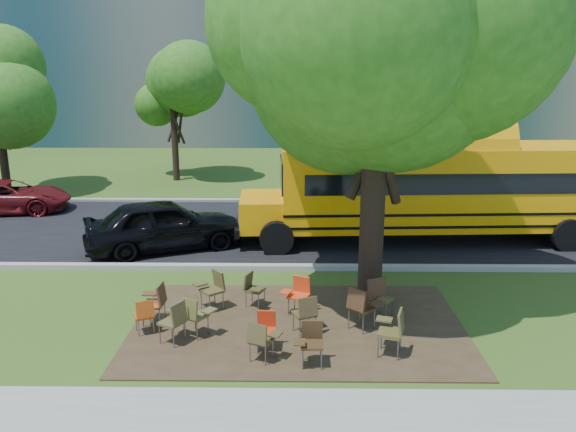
{
  "coord_description": "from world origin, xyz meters",
  "views": [
    {
      "loc": [
        0.93,
        -11.51,
        5.27
      ],
      "look_at": [
        0.74,
        3.17,
        1.48
      ],
      "focal_mm": 35.0,
      "sensor_mm": 36.0,
      "label": 1
    }
  ],
  "objects_px": {
    "chair_13": "(374,292)",
    "chair_14": "(298,292)",
    "chair_0": "(145,313)",
    "chair_11": "(307,311)",
    "chair_12": "(380,296)",
    "school_bus": "(456,186)",
    "chair_7": "(362,305)",
    "chair_9": "(213,286)",
    "main_tree": "(378,58)",
    "chair_3": "(265,327)",
    "chair_4": "(261,338)",
    "chair_2": "(175,318)",
    "chair_10": "(253,287)",
    "chair_1": "(195,313)",
    "black_car": "(164,225)",
    "chair_6": "(393,327)",
    "bg_car_red": "(8,197)",
    "chair_8": "(156,299)",
    "chair_5": "(311,339)"
  },
  "relations": [
    {
      "from": "chair_1",
      "to": "chair_2",
      "type": "bearing_deg",
      "value": -112.25
    },
    {
      "from": "chair_4",
      "to": "chair_3",
      "type": "bearing_deg",
      "value": 109.14
    },
    {
      "from": "chair_14",
      "to": "bg_car_red",
      "type": "distance_m",
      "value": 14.34
    },
    {
      "from": "chair_0",
      "to": "chair_11",
      "type": "distance_m",
      "value": 3.3
    },
    {
      "from": "school_bus",
      "to": "black_car",
      "type": "xyz_separation_m",
      "value": [
        -9.01,
        -1.13,
        -0.97
      ]
    },
    {
      "from": "chair_13",
      "to": "main_tree",
      "type": "bearing_deg",
      "value": 63.71
    },
    {
      "from": "chair_2",
      "to": "black_car",
      "type": "distance_m",
      "value": 6.25
    },
    {
      "from": "chair_3",
      "to": "chair_6",
      "type": "height_order",
      "value": "chair_6"
    },
    {
      "from": "chair_0",
      "to": "bg_car_red",
      "type": "relative_size",
      "value": 0.17
    },
    {
      "from": "chair_6",
      "to": "black_car",
      "type": "bearing_deg",
      "value": 59.44
    },
    {
      "from": "chair_1",
      "to": "chair_14",
      "type": "bearing_deg",
      "value": 60.77
    },
    {
      "from": "chair_7",
      "to": "chair_9",
      "type": "relative_size",
      "value": 1.06
    },
    {
      "from": "chair_8",
      "to": "chair_1",
      "type": "bearing_deg",
      "value": -118.98
    },
    {
      "from": "chair_12",
      "to": "chair_14",
      "type": "height_order",
      "value": "chair_14"
    },
    {
      "from": "school_bus",
      "to": "chair_12",
      "type": "distance_m",
      "value": 6.82
    },
    {
      "from": "main_tree",
      "to": "chair_5",
      "type": "height_order",
      "value": "main_tree"
    },
    {
      "from": "chair_8",
      "to": "bg_car_red",
      "type": "xyz_separation_m",
      "value": [
        -8.03,
        9.71,
        0.05
      ]
    },
    {
      "from": "chair_7",
      "to": "black_car",
      "type": "bearing_deg",
      "value": 179.8
    },
    {
      "from": "chair_7",
      "to": "chair_6",
      "type": "bearing_deg",
      "value": -19.32
    },
    {
      "from": "chair_6",
      "to": "chair_10",
      "type": "bearing_deg",
      "value": 69.2
    },
    {
      "from": "chair_2",
      "to": "chair_8",
      "type": "height_order",
      "value": "chair_8"
    },
    {
      "from": "chair_2",
      "to": "chair_3",
      "type": "distance_m",
      "value": 1.81
    },
    {
      "from": "chair_3",
      "to": "chair_7",
      "type": "height_order",
      "value": "chair_7"
    },
    {
      "from": "main_tree",
      "to": "chair_3",
      "type": "height_order",
      "value": "main_tree"
    },
    {
      "from": "main_tree",
      "to": "chair_12",
      "type": "xyz_separation_m",
      "value": [
        0.11,
        -0.94,
        -5.01
      ]
    },
    {
      "from": "chair_1",
      "to": "chair_7",
      "type": "bearing_deg",
      "value": 36.91
    },
    {
      "from": "bg_car_red",
      "to": "chair_11",
      "type": "bearing_deg",
      "value": -141.59
    },
    {
      "from": "chair_11",
      "to": "chair_3",
      "type": "bearing_deg",
      "value": -166.04
    },
    {
      "from": "black_car",
      "to": "chair_0",
      "type": "bearing_deg",
      "value": 165.6
    },
    {
      "from": "chair_2",
      "to": "chair_3",
      "type": "xyz_separation_m",
      "value": [
        1.79,
        -0.22,
        -0.07
      ]
    },
    {
      "from": "chair_2",
      "to": "chair_4",
      "type": "xyz_separation_m",
      "value": [
        1.76,
        -0.73,
        -0.05
      ]
    },
    {
      "from": "chair_8",
      "to": "chair_0",
      "type": "bearing_deg",
      "value": 170.37
    },
    {
      "from": "chair_1",
      "to": "chair_9",
      "type": "height_order",
      "value": "chair_9"
    },
    {
      "from": "main_tree",
      "to": "chair_10",
      "type": "bearing_deg",
      "value": -171.46
    },
    {
      "from": "chair_6",
      "to": "chair_9",
      "type": "relative_size",
      "value": 1.03
    },
    {
      "from": "chair_8",
      "to": "chair_11",
      "type": "relative_size",
      "value": 1.05
    },
    {
      "from": "chair_14",
      "to": "chair_10",
      "type": "bearing_deg",
      "value": 4.28
    },
    {
      "from": "main_tree",
      "to": "chair_1",
      "type": "distance_m",
      "value": 6.55
    },
    {
      "from": "chair_5",
      "to": "chair_9",
      "type": "xyz_separation_m",
      "value": [
        -2.14,
        2.49,
        0.04
      ]
    },
    {
      "from": "chair_4",
      "to": "chair_13",
      "type": "distance_m",
      "value": 3.08
    },
    {
      "from": "black_car",
      "to": "chair_3",
      "type": "bearing_deg",
      "value": -175.03
    },
    {
      "from": "chair_5",
      "to": "chair_6",
      "type": "bearing_deg",
      "value": -165.8
    },
    {
      "from": "chair_1",
      "to": "chair_5",
      "type": "relative_size",
      "value": 1.04
    },
    {
      "from": "chair_13",
      "to": "chair_14",
      "type": "distance_m",
      "value": 1.66
    },
    {
      "from": "chair_13",
      "to": "chair_14",
      "type": "xyz_separation_m",
      "value": [
        -1.65,
        0.18,
        -0.06
      ]
    },
    {
      "from": "chair_9",
      "to": "chair_2",
      "type": "bearing_deg",
      "value": 122.75
    },
    {
      "from": "chair_11",
      "to": "black_car",
      "type": "height_order",
      "value": "black_car"
    },
    {
      "from": "chair_7",
      "to": "chair_12",
      "type": "relative_size",
      "value": 1.15
    },
    {
      "from": "chair_1",
      "to": "chair_11",
      "type": "relative_size",
      "value": 1.0
    },
    {
      "from": "chair_0",
      "to": "chair_7",
      "type": "xyz_separation_m",
      "value": [
        4.44,
        0.19,
        0.12
      ]
    }
  ]
}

